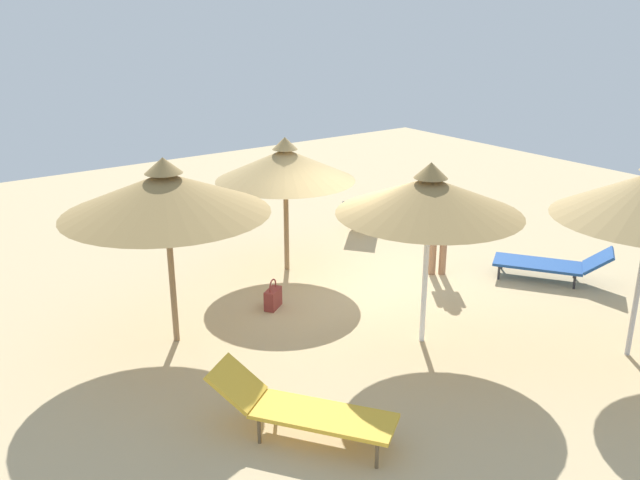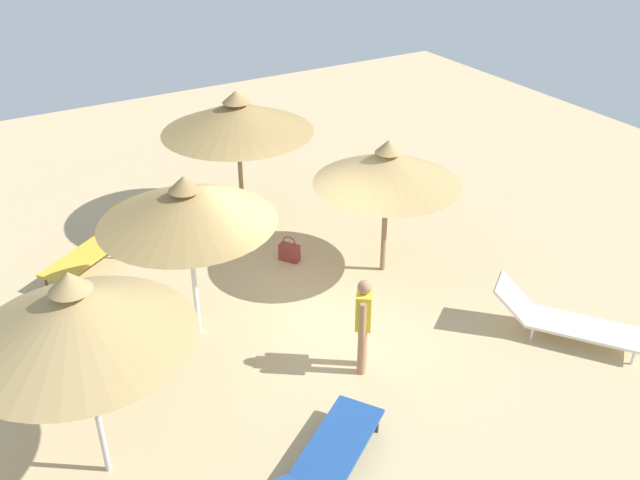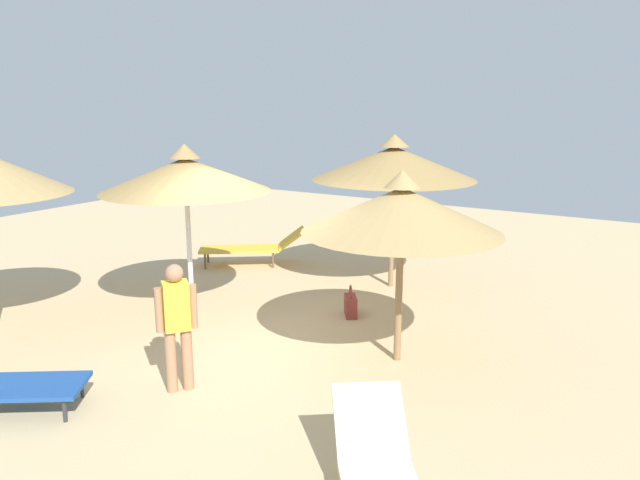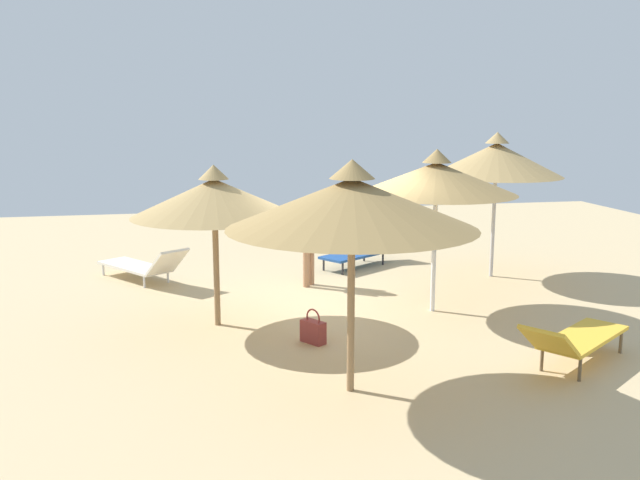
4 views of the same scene
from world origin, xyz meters
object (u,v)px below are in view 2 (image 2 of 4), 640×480
at_px(parasol_umbrella_edge, 76,314).
at_px(person_standing_near_right, 363,320).
at_px(parasol_umbrella_front, 186,206).
at_px(parasol_umbrella_near_left, 237,117).
at_px(parasol_umbrella_far_left, 387,168).
at_px(lounge_chair_center, 564,320).
at_px(handbag, 289,252).
at_px(lounge_chair_back, 329,454).
at_px(lounge_chair_far_right, 93,247).

relative_size(parasol_umbrella_edge, person_standing_near_right, 1.88).
bearing_deg(parasol_umbrella_front, parasol_umbrella_edge, 45.66).
bearing_deg(parasol_umbrella_front, person_standing_near_right, 130.10).
bearing_deg(parasol_umbrella_edge, parasol_umbrella_near_left, -129.68).
distance_m(parasol_umbrella_far_left, lounge_chair_center, 3.70).
distance_m(parasol_umbrella_near_left, parasol_umbrella_front, 3.63).
xyz_separation_m(parasol_umbrella_far_left, lounge_chair_center, (-1.27, 3.04, -1.67)).
bearing_deg(person_standing_near_right, parasol_umbrella_far_left, -131.02).
height_order(parasol_umbrella_edge, lounge_chair_center, parasol_umbrella_edge).
relative_size(lounge_chair_center, handbag, 4.36).
xyz_separation_m(lounge_chair_back, person_standing_near_right, (-1.43, -1.45, 0.54)).
xyz_separation_m(parasol_umbrella_front, lounge_chair_far_right, (0.89, -2.79, -1.83)).
bearing_deg(person_standing_near_right, lounge_chair_center, 163.09).
relative_size(lounge_chair_center, person_standing_near_right, 1.44).
relative_size(parasol_umbrella_near_left, person_standing_near_right, 1.89).
height_order(parasol_umbrella_edge, handbag, parasol_umbrella_edge).
xyz_separation_m(lounge_chair_center, handbag, (2.58, -4.17, -0.15)).
height_order(parasol_umbrella_near_left, lounge_chair_far_right, parasol_umbrella_near_left).
relative_size(parasol_umbrella_edge, lounge_chair_center, 1.31).
relative_size(parasol_umbrella_near_left, parasol_umbrella_front, 1.08).
height_order(parasol_umbrella_far_left, parasol_umbrella_front, parasol_umbrella_front).
height_order(lounge_chair_center, person_standing_near_right, person_standing_near_right).
distance_m(lounge_chair_far_right, person_standing_near_right, 5.51).
bearing_deg(lounge_chair_back, parasol_umbrella_far_left, -132.51).
relative_size(lounge_chair_far_right, person_standing_near_right, 1.36).
xyz_separation_m(parasol_umbrella_far_left, person_standing_near_right, (1.83, 2.10, -1.13)).
bearing_deg(lounge_chair_back, parasol_umbrella_near_left, -105.93).
bearing_deg(parasol_umbrella_far_left, parasol_umbrella_edge, 20.85).
bearing_deg(parasol_umbrella_near_left, parasol_umbrella_far_left, 116.27).
bearing_deg(lounge_chair_far_right, handbag, 152.85).
relative_size(parasol_umbrella_front, lounge_chair_far_right, 1.29).
relative_size(lounge_chair_back, handbag, 3.98).
xyz_separation_m(parasol_umbrella_far_left, lounge_chair_far_right, (4.44, -2.73, -1.61)).
relative_size(parasol_umbrella_near_left, parasol_umbrella_far_left, 1.15).
relative_size(lounge_chair_back, lounge_chair_center, 0.91).
xyz_separation_m(parasol_umbrella_far_left, handbag, (1.30, -1.12, -1.82)).
bearing_deg(person_standing_near_right, lounge_chair_far_right, -61.60).
bearing_deg(parasol_umbrella_edge, person_standing_near_right, -179.68).
xyz_separation_m(parasol_umbrella_edge, parasol_umbrella_far_left, (-5.57, -2.12, -0.35)).
height_order(parasol_umbrella_front, lounge_chair_far_right, parasol_umbrella_front).
xyz_separation_m(parasol_umbrella_edge, parasol_umbrella_front, (-2.02, -2.07, -0.13)).
xyz_separation_m(lounge_chair_back, handbag, (-1.96, -4.68, -0.15)).
bearing_deg(parasol_umbrella_edge, lounge_chair_far_right, -103.10).
xyz_separation_m(parasol_umbrella_near_left, lounge_chair_back, (1.84, 6.43, -1.92)).
bearing_deg(lounge_chair_back, lounge_chair_far_right, -79.34).
bearing_deg(handbag, parasol_umbrella_far_left, 139.24).
xyz_separation_m(parasol_umbrella_near_left, person_standing_near_right, (0.41, 4.98, -1.39)).
distance_m(parasol_umbrella_far_left, parasol_umbrella_front, 3.56).
bearing_deg(handbag, person_standing_near_right, 80.75).
relative_size(parasol_umbrella_near_left, parasol_umbrella_edge, 1.00).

